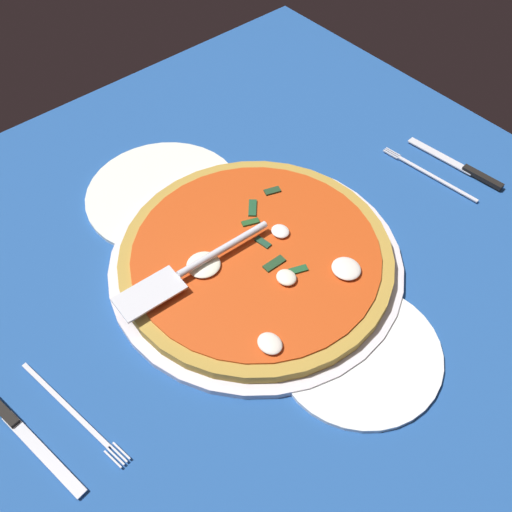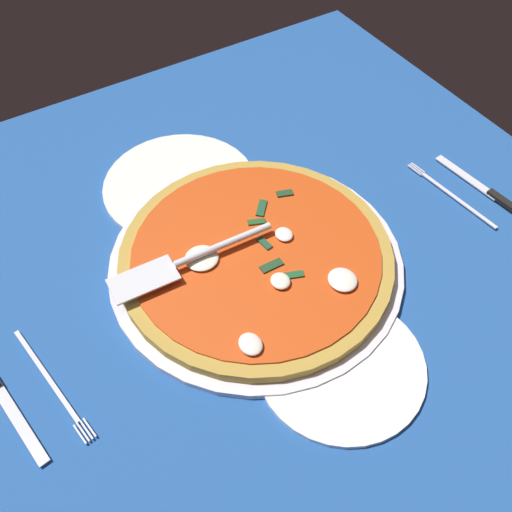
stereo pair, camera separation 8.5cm
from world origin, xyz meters
The scene contains 9 objects.
ground_plane centered at (0.00, 0.00, -0.40)cm, with size 107.92×107.92×0.80cm, color #204D93.
checker_pattern centered at (0.00, 0.00, 0.05)cm, with size 107.92×107.92×0.10cm.
pizza_pan centered at (-0.87, -0.51, 0.76)cm, with size 42.99×42.99×1.32cm, color silver.
dinner_plate_left centered at (-21.54, -2.56, 0.60)cm, with size 25.14×25.14×1.00cm, color white.
dinner_plate_right centered at (19.21, 0.12, 0.60)cm, with size 21.90×21.90×1.00cm, color white.
pizza centered at (-0.77, -0.53, 2.37)cm, with size 39.77×39.77×2.89cm.
pizza_server centered at (-3.71, -10.05, 4.64)cm, with size 5.16×24.56×1.00cm.
place_setting_near centered at (0.81, -35.82, 0.46)cm, with size 20.80×14.78×1.40cm.
place_setting_far centered at (5.09, 36.85, 0.46)cm, with size 19.79×13.24×1.40cm.
Camera 1 is at (39.82, -35.51, 68.30)cm, focal length 41.16 mm.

